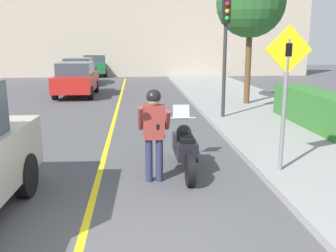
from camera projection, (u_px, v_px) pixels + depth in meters
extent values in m
cube|color=gray|center=(333.00, 153.00, 8.83)|extent=(4.40, 44.00, 0.14)
cube|color=yellow|center=(109.00, 140.00, 10.34)|extent=(0.12, 36.00, 0.01)
cube|color=#B2A38E|center=(133.00, 35.00, 29.14)|extent=(28.00, 1.20, 6.34)
cylinder|color=black|center=(190.00, 170.00, 6.95)|extent=(0.14, 0.62, 0.62)
cylinder|color=black|center=(180.00, 146.00, 8.56)|extent=(0.14, 0.62, 0.62)
cube|color=black|center=(185.00, 146.00, 7.71)|extent=(0.40, 1.14, 0.36)
sphere|color=black|center=(184.00, 132.00, 7.80)|extent=(0.32, 0.32, 0.32)
cube|color=black|center=(186.00, 139.00, 7.41)|extent=(0.28, 0.48, 0.10)
cylinder|color=silver|center=(181.00, 118.00, 8.15)|extent=(0.62, 0.03, 0.03)
cube|color=silver|center=(181.00, 112.00, 8.20)|extent=(0.36, 0.12, 0.31)
cylinder|color=#282D4C|center=(149.00, 160.00, 7.17)|extent=(0.14, 0.14, 0.85)
cylinder|color=#282D4C|center=(159.00, 160.00, 7.18)|extent=(0.14, 0.14, 0.85)
cube|color=maroon|center=(154.00, 122.00, 7.01)|extent=(0.40, 0.22, 0.65)
cylinder|color=maroon|center=(141.00, 118.00, 6.87)|extent=(0.09, 0.39, 0.50)
cylinder|color=maroon|center=(168.00, 120.00, 6.90)|extent=(0.09, 0.45, 0.45)
sphere|color=tan|center=(154.00, 99.00, 6.92)|extent=(0.23, 0.23, 0.23)
sphere|color=black|center=(154.00, 97.00, 6.91)|extent=(0.28, 0.28, 0.28)
cube|color=black|center=(158.00, 127.00, 6.75)|extent=(0.06, 0.05, 0.11)
cylinder|color=black|center=(26.00, 175.00, 6.48)|extent=(0.25, 0.77, 0.76)
cylinder|color=slate|center=(284.00, 107.00, 7.20)|extent=(0.08, 0.08, 2.55)
cube|color=yellow|center=(288.00, 50.00, 6.94)|extent=(0.91, 0.02, 0.91)
cube|color=black|center=(289.00, 50.00, 6.93)|extent=(0.12, 0.01, 0.24)
cylinder|color=#2D2D30|center=(225.00, 60.00, 12.44)|extent=(0.12, 0.12, 3.85)
cube|color=black|center=(226.00, 11.00, 12.08)|extent=(0.26, 0.22, 0.76)
sphere|color=red|center=(227.00, 4.00, 11.91)|extent=(0.14, 0.14, 0.14)
sphere|color=gold|center=(227.00, 11.00, 11.96)|extent=(0.14, 0.14, 0.14)
sphere|color=green|center=(227.00, 18.00, 12.01)|extent=(0.14, 0.14, 0.14)
cube|color=#33702D|center=(316.00, 109.00, 11.34)|extent=(0.90, 4.59, 1.05)
cylinder|color=brown|center=(248.00, 66.00, 15.35)|extent=(0.24, 0.24, 3.08)
sphere|color=#285B28|center=(251.00, 2.00, 14.80)|extent=(2.74, 2.74, 2.74)
cylinder|color=black|center=(65.00, 87.00, 19.99)|extent=(0.22, 0.64, 0.64)
cylinder|color=black|center=(96.00, 86.00, 20.13)|extent=(0.22, 0.64, 0.64)
cylinder|color=black|center=(55.00, 93.00, 17.46)|extent=(0.22, 0.64, 0.64)
cylinder|color=black|center=(91.00, 93.00, 17.60)|extent=(0.22, 0.64, 0.64)
cube|color=#B21E19|center=(77.00, 82.00, 18.72)|extent=(1.80, 4.20, 0.76)
cube|color=#38424C|center=(75.00, 68.00, 18.40)|extent=(1.58, 2.18, 0.60)
cylinder|color=black|center=(70.00, 78.00, 25.17)|extent=(0.22, 0.64, 0.64)
cylinder|color=black|center=(95.00, 77.00, 25.31)|extent=(0.22, 0.64, 0.64)
cylinder|color=black|center=(63.00, 82.00, 22.64)|extent=(0.22, 0.64, 0.64)
cylinder|color=black|center=(91.00, 81.00, 22.78)|extent=(0.22, 0.64, 0.64)
cube|color=navy|center=(80.00, 73.00, 23.89)|extent=(1.80, 4.20, 0.76)
cube|color=#38424C|center=(79.00, 63.00, 23.58)|extent=(1.58, 2.18, 0.60)
cylinder|color=black|center=(88.00, 71.00, 31.31)|extent=(0.22, 0.64, 0.64)
cylinder|color=black|center=(108.00, 71.00, 31.44)|extent=(0.22, 0.64, 0.64)
cylinder|color=black|center=(84.00, 73.00, 28.77)|extent=(0.22, 0.64, 0.64)
cylinder|color=black|center=(105.00, 73.00, 28.91)|extent=(0.22, 0.64, 0.64)
cube|color=#1E6033|center=(96.00, 67.00, 30.03)|extent=(1.80, 4.20, 0.76)
cube|color=#38424C|center=(95.00, 59.00, 29.71)|extent=(1.58, 2.18, 0.60)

